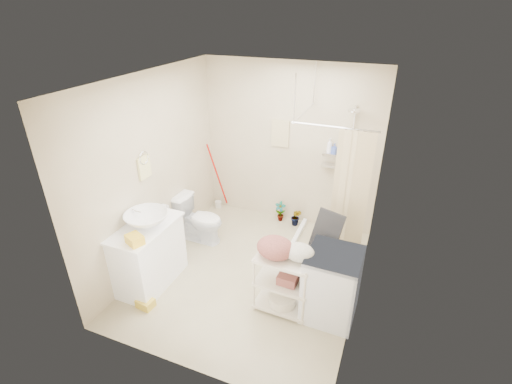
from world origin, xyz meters
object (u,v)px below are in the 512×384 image
at_px(vanity, 149,255).
at_px(washing_machine, 332,285).
at_px(laundry_rack, 283,279).
at_px(toilet, 200,219).

relative_size(vanity, washing_machine, 1.14).
relative_size(vanity, laundry_rack, 1.09).
xyz_separation_m(washing_machine, laundry_rack, (-0.54, -0.12, 0.02)).
bearing_deg(laundry_rack, toilet, 152.59).
bearing_deg(laundry_rack, vanity, -171.98).
distance_m(toilet, washing_machine, 2.32).
relative_size(toilet, laundry_rack, 0.81).
bearing_deg(washing_machine, vanity, -171.25).
height_order(toilet, washing_machine, washing_machine).
xyz_separation_m(vanity, laundry_rack, (1.76, 0.18, 0.02)).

